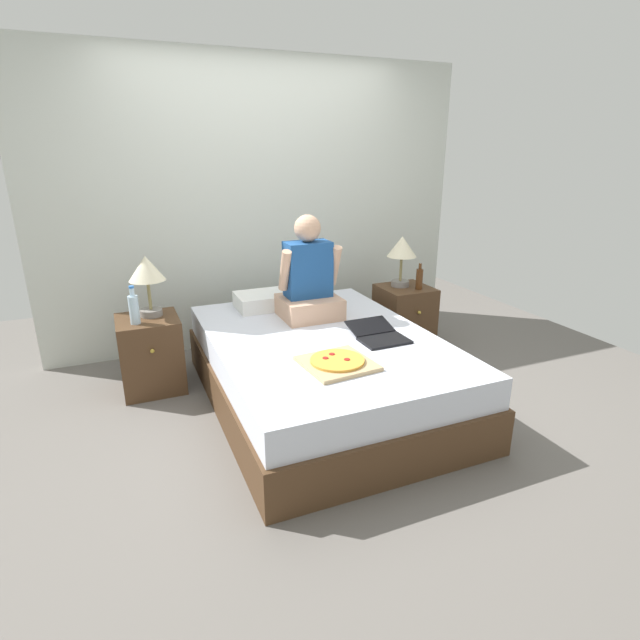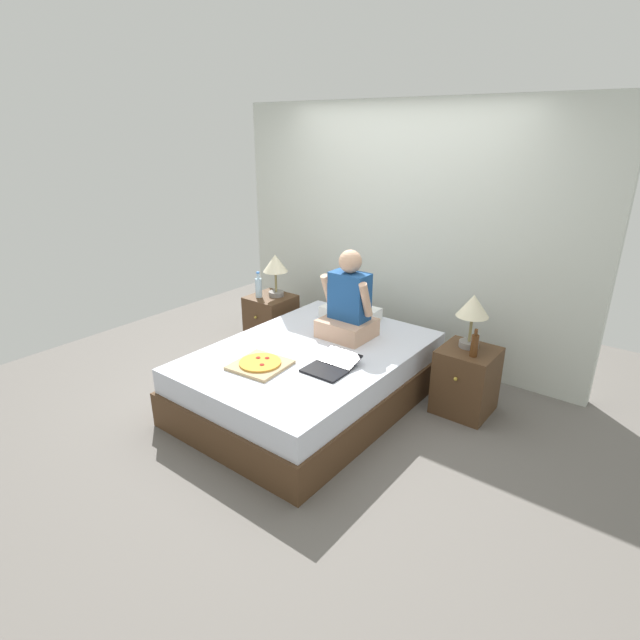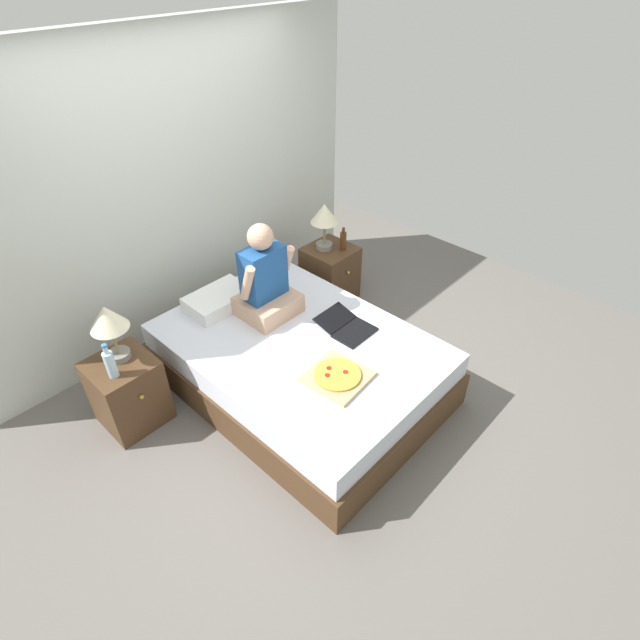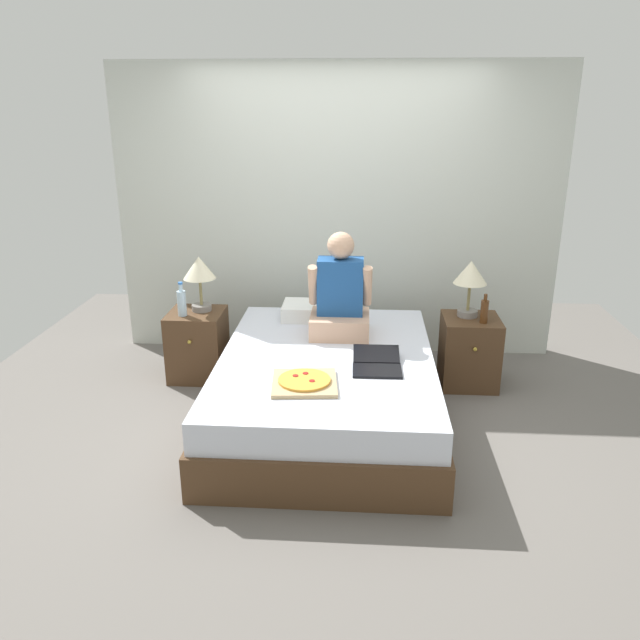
{
  "view_description": "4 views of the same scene",
  "coord_description": "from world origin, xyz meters",
  "px_view_note": "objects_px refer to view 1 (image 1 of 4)",
  "views": [
    {
      "loc": [
        -1.28,
        -2.98,
        1.74
      ],
      "look_at": [
        -0.12,
        -0.23,
        0.71
      ],
      "focal_mm": 28.0,
      "sensor_mm": 36.0,
      "label": 1
    },
    {
      "loc": [
        2.41,
        -2.96,
        2.25
      ],
      "look_at": [
        0.08,
        0.03,
        0.78
      ],
      "focal_mm": 28.0,
      "sensor_mm": 36.0,
      "label": 2
    },
    {
      "loc": [
        -2.01,
        -2.11,
        2.95
      ],
      "look_at": [
        0.08,
        -0.14,
        0.72
      ],
      "focal_mm": 28.0,
      "sensor_mm": 36.0,
      "label": 3
    },
    {
      "loc": [
        0.23,
        -4.01,
        2.17
      ],
      "look_at": [
        -0.04,
        -0.06,
        0.78
      ],
      "focal_mm": 35.0,
      "sensor_mm": 36.0,
      "label": 4
    }
  ],
  "objects_px": {
    "nightstand_left": "(151,354)",
    "lamp_on_left_nightstand": "(147,273)",
    "water_bottle": "(134,309)",
    "nightstand_right": "(404,317)",
    "bed": "(322,369)",
    "person_seated": "(309,280)",
    "lamp_on_right_nightstand": "(402,250)",
    "laptop": "(379,336)",
    "beer_bottle": "(419,278)",
    "pizza_box": "(337,363)"
  },
  "relations": [
    {
      "from": "bed",
      "to": "beer_bottle",
      "type": "height_order",
      "value": "beer_bottle"
    },
    {
      "from": "water_bottle",
      "to": "lamp_on_right_nightstand",
      "type": "relative_size",
      "value": 0.61
    },
    {
      "from": "lamp_on_left_nightstand",
      "to": "laptop",
      "type": "height_order",
      "value": "lamp_on_left_nightstand"
    },
    {
      "from": "lamp_on_left_nightstand",
      "to": "water_bottle",
      "type": "bearing_deg",
      "value": -130.6
    },
    {
      "from": "person_seated",
      "to": "laptop",
      "type": "bearing_deg",
      "value": -66.85
    },
    {
      "from": "lamp_on_right_nightstand",
      "to": "bed",
      "type": "bearing_deg",
      "value": -145.61
    },
    {
      "from": "bed",
      "to": "laptop",
      "type": "relative_size",
      "value": 5.12
    },
    {
      "from": "laptop",
      "to": "beer_bottle",
      "type": "bearing_deg",
      "value": 43.15
    },
    {
      "from": "lamp_on_left_nightstand",
      "to": "person_seated",
      "type": "xyz_separation_m",
      "value": [
        1.14,
        -0.3,
        -0.1
      ]
    },
    {
      "from": "water_bottle",
      "to": "beer_bottle",
      "type": "xyz_separation_m",
      "value": [
        2.36,
        -0.01,
        -0.02
      ]
    },
    {
      "from": "nightstand_right",
      "to": "beer_bottle",
      "type": "relative_size",
      "value": 2.44
    },
    {
      "from": "nightstand_left",
      "to": "lamp_on_left_nightstand",
      "type": "relative_size",
      "value": 1.25
    },
    {
      "from": "lamp_on_left_nightstand",
      "to": "laptop",
      "type": "xyz_separation_m",
      "value": [
        1.41,
        -0.93,
        -0.37
      ]
    },
    {
      "from": "water_bottle",
      "to": "beer_bottle",
      "type": "relative_size",
      "value": 1.2
    },
    {
      "from": "nightstand_left",
      "to": "water_bottle",
      "type": "xyz_separation_m",
      "value": [
        -0.08,
        -0.09,
        0.39
      ]
    },
    {
      "from": "person_seated",
      "to": "bed",
      "type": "bearing_deg",
      "value": -99.48
    },
    {
      "from": "bed",
      "to": "nightstand_left",
      "type": "bearing_deg",
      "value": 148.18
    },
    {
      "from": "nightstand_right",
      "to": "lamp_on_right_nightstand",
      "type": "height_order",
      "value": "lamp_on_right_nightstand"
    },
    {
      "from": "lamp_on_left_nightstand",
      "to": "laptop",
      "type": "distance_m",
      "value": 1.73
    },
    {
      "from": "lamp_on_left_nightstand",
      "to": "water_bottle",
      "type": "height_order",
      "value": "lamp_on_left_nightstand"
    },
    {
      "from": "water_bottle",
      "to": "bed",
      "type": "bearing_deg",
      "value": -26.69
    },
    {
      "from": "person_seated",
      "to": "lamp_on_left_nightstand",
      "type": "bearing_deg",
      "value": 165.43
    },
    {
      "from": "beer_bottle",
      "to": "lamp_on_left_nightstand",
      "type": "bearing_deg",
      "value": 176.17
    },
    {
      "from": "bed",
      "to": "lamp_on_left_nightstand",
      "type": "distance_m",
      "value": 1.45
    },
    {
      "from": "nightstand_right",
      "to": "lamp_on_right_nightstand",
      "type": "distance_m",
      "value": 0.61
    },
    {
      "from": "pizza_box",
      "to": "lamp_on_right_nightstand",
      "type": "bearing_deg",
      "value": 45.88
    },
    {
      "from": "person_seated",
      "to": "lamp_on_right_nightstand",
      "type": "bearing_deg",
      "value": 16.46
    },
    {
      "from": "lamp_on_left_nightstand",
      "to": "nightstand_right",
      "type": "height_order",
      "value": "lamp_on_left_nightstand"
    },
    {
      "from": "beer_bottle",
      "to": "laptop",
      "type": "xyz_separation_m",
      "value": [
        -0.83,
        -0.78,
        -0.14
      ]
    },
    {
      "from": "lamp_on_left_nightstand",
      "to": "beer_bottle",
      "type": "relative_size",
      "value": 1.96
    },
    {
      "from": "lamp_on_left_nightstand",
      "to": "pizza_box",
      "type": "height_order",
      "value": "lamp_on_left_nightstand"
    },
    {
      "from": "nightstand_left",
      "to": "water_bottle",
      "type": "height_order",
      "value": "water_bottle"
    },
    {
      "from": "person_seated",
      "to": "laptop",
      "type": "distance_m",
      "value": 0.74
    },
    {
      "from": "bed",
      "to": "lamp_on_right_nightstand",
      "type": "distance_m",
      "value": 1.45
    },
    {
      "from": "water_bottle",
      "to": "beer_bottle",
      "type": "bearing_deg",
      "value": -0.24
    },
    {
      "from": "nightstand_left",
      "to": "pizza_box",
      "type": "height_order",
      "value": "nightstand_left"
    },
    {
      "from": "bed",
      "to": "person_seated",
      "type": "height_order",
      "value": "person_seated"
    },
    {
      "from": "lamp_on_right_nightstand",
      "to": "lamp_on_left_nightstand",
      "type": "bearing_deg",
      "value": 180.0
    },
    {
      "from": "water_bottle",
      "to": "beer_bottle",
      "type": "distance_m",
      "value": 2.36
    },
    {
      "from": "laptop",
      "to": "person_seated",
      "type": "bearing_deg",
      "value": 113.15
    },
    {
      "from": "laptop",
      "to": "lamp_on_right_nightstand",
      "type": "bearing_deg",
      "value": 51.8
    },
    {
      "from": "water_bottle",
      "to": "nightstand_right",
      "type": "relative_size",
      "value": 0.49
    },
    {
      "from": "lamp_on_left_nightstand",
      "to": "person_seated",
      "type": "bearing_deg",
      "value": -14.57
    },
    {
      "from": "water_bottle",
      "to": "person_seated",
      "type": "relative_size",
      "value": 0.35
    },
    {
      "from": "lamp_on_right_nightstand",
      "to": "laptop",
      "type": "distance_m",
      "value": 1.24
    },
    {
      "from": "person_seated",
      "to": "water_bottle",
      "type": "bearing_deg",
      "value": 172.94
    },
    {
      "from": "bed",
      "to": "pizza_box",
      "type": "distance_m",
      "value": 0.57
    },
    {
      "from": "nightstand_right",
      "to": "pizza_box",
      "type": "bearing_deg",
      "value": -136.03
    },
    {
      "from": "bed",
      "to": "nightstand_right",
      "type": "xyz_separation_m",
      "value": [
        1.11,
        0.69,
        0.03
      ]
    },
    {
      "from": "pizza_box",
      "to": "water_bottle",
      "type": "bearing_deg",
      "value": 134.71
    }
  ]
}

